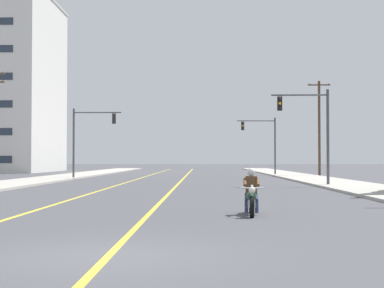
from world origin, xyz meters
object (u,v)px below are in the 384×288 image
Objects in this scene: traffic_signal_near_left at (87,133)px; utility_pole_right_far at (319,126)px; traffic_signal_mid_right at (264,138)px; traffic_signal_near_right at (312,123)px; motorcycle_with_rider at (251,196)px.

traffic_signal_near_left is 23.99m from utility_pole_right_far.
traffic_signal_near_left is at bearing -145.47° from traffic_signal_mid_right.
traffic_signal_near_left is at bearing 141.00° from traffic_signal_near_right.
utility_pole_right_far is (10.53, 42.31, 4.54)m from motorcycle_with_rider.
traffic_signal_near_left is 20.35m from traffic_signal_mid_right.
utility_pole_right_far is (22.17, 9.12, 1.06)m from traffic_signal_near_left.
traffic_signal_mid_right is at bearing 155.94° from utility_pole_right_far.
traffic_signal_near_right and traffic_signal_near_left have the same top height.
utility_pole_right_far is at bearing 22.36° from traffic_signal_near_left.
motorcycle_with_rider is at bearing -70.68° from traffic_signal_near_left.
traffic_signal_near_right is at bearing -102.36° from utility_pole_right_far.
traffic_signal_near_right is at bearing 74.13° from motorcycle_with_rider.
motorcycle_with_rider is at bearing -96.54° from traffic_signal_mid_right.
traffic_signal_mid_right is at bearing 83.46° from motorcycle_with_rider.
traffic_signal_near_right is 25.41m from traffic_signal_mid_right.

